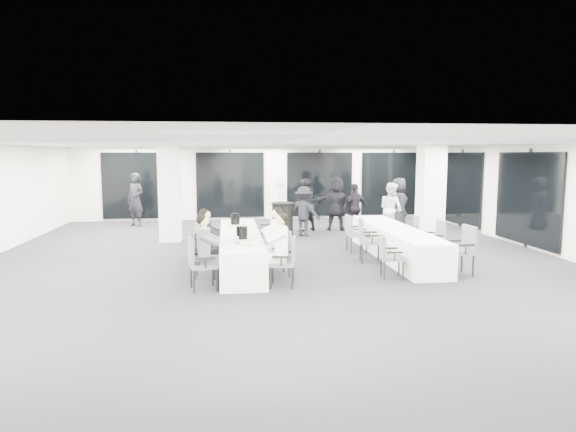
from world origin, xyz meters
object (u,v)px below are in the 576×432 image
Objects in this scene: chair_side_left_far at (354,231)px; standing_guest_a at (280,202)px; chair_main_right_second at (281,250)px; standing_guest_g at (135,196)px; chair_main_left_fourth at (205,239)px; standing_guest_c at (304,208)px; chair_side_right_near at (463,247)px; ice_bucket_far at (235,219)px; standing_guest_h at (391,205)px; ice_bucket_near at (242,233)px; cocktail_table at (283,219)px; standing_guest_e at (399,201)px; chair_side_left_mid at (367,237)px; standing_guest_f at (336,200)px; chair_side_right_mid at (435,237)px; chair_main_right_far at (270,229)px; chair_main_left_second at (201,252)px; banquet_table_main at (240,249)px; chair_main_left_mid at (203,242)px; chair_main_left_near at (199,260)px; chair_main_right_mid at (277,244)px; banquet_table_side at (395,243)px; chair_main_right_fourth at (273,237)px; chair_main_left_far at (206,233)px; chair_side_left_near at (388,254)px; chair_side_right_far at (412,230)px; standing_guest_d at (355,204)px; standing_guest_b at (304,201)px.

chair_side_left_far is 0.49× the size of standing_guest_a.
standing_guest_g is at bearing 19.10° from chair_main_right_second.
chair_main_left_fourth is 4.45m from standing_guest_c.
ice_bucket_far is (-4.75, 2.94, 0.29)m from chair_side_right_near.
standing_guest_h is 6.94× the size of ice_bucket_near.
standing_guest_e is at bearing 6.19° from cocktail_table.
standing_guest_f is at bearing -174.83° from chair_side_left_mid.
chair_main_left_fourth is 5.53m from chair_side_right_mid.
cocktail_table is 1.04× the size of chair_main_right_far.
cocktail_table is at bearing 158.86° from chair_main_left_second.
chair_main_right_far is at bearing 62.75° from banquet_table_main.
chair_main_left_mid is 5.01m from standing_guest_c.
chair_main_left_near is 2.52m from chair_main_right_mid.
chair_main_right_mid is (1.66, -0.10, -0.09)m from chair_main_left_mid.
chair_main_left_near is at bearing -111.21° from banquet_table_main.
ice_bucket_near is (-0.82, -2.51, 0.31)m from chair_main_right_far.
cocktail_table reaches higher than chair_main_right_far.
chair_main_right_fourth is (-3.00, 0.37, 0.13)m from banquet_table_side.
chair_main_left_far is 5.02m from chair_side_left_near.
chair_main_right_fourth is at bearing 102.52° from chair_side_right_far.
chair_main_left_mid reaches higher than chair_main_left_fourth.
standing_guest_h reaches higher than ice_bucket_far.
chair_main_left_near is 5.87m from chair_side_right_mid.
chair_main_right_fourth is 5.85m from standing_guest_e.
cocktail_table is 1.08× the size of chair_side_left_far.
standing_guest_h is at bearing 37.91° from banquet_table_main.
standing_guest_e is 0.81m from standing_guest_h.
standing_guest_d reaches higher than chair_main_left_far.
cocktail_table is at bearing 59.85° from ice_bucket_far.
standing_guest_g reaches higher than chair_main_left_near.
chair_side_right_far is (3.22, -2.59, -0.01)m from cocktail_table.
chair_main_right_mid is 2.17m from chair_side_left_mid.
chair_side_right_near is 4.70m from ice_bucket_near.
chair_main_left_second is 0.92× the size of chair_main_left_mid.
chair_main_left_near is 7.30m from standing_guest_a.
banquet_table_side is 5.49× the size of chair_main_left_fourth.
chair_main_right_fourth is 1.00× the size of chair_side_left_near.
standing_guest_e is 7.41× the size of ice_bucket_near.
chair_side_right_mid is (5.50, 2.06, -0.01)m from chair_main_left_near.
chair_side_right_near is at bearing 85.54° from chair_main_left_near.
chair_side_right_near is 0.58× the size of standing_guest_d.
chair_main_right_second is (1.66, -2.71, 0.03)m from chair_main_left_far.
chair_side_left_mid is 0.51× the size of standing_guest_f.
chair_main_right_second is 6.21m from standing_guest_b.
banquet_table_side is at bearing -121.03° from standing_guest_a.
chair_side_right_far is at bearing 115.49° from chair_main_left_mid.
standing_guest_c is at bearing -112.96° from standing_guest_a.
standing_guest_c is at bearing 115.95° from banquet_table_side.
standing_guest_e is at bearing -177.41° from standing_guest_f.
chair_main_right_second reaches higher than chair_side_right_far.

